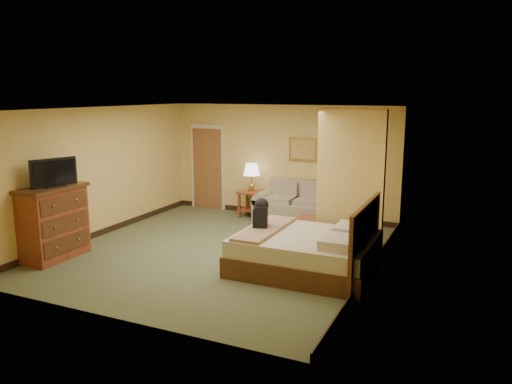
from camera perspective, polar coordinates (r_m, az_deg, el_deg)
The scene contains 17 objects.
floor at distance 9.28m, azimuth -4.09°, elevation -6.79°, with size 6.00×6.00×0.00m, color #505738.
ceiling at distance 8.82m, azimuth -4.33°, elevation 9.46°, with size 6.00×6.00×0.00m, color white.
back_wall at distance 11.65m, azimuth 2.89°, elevation 3.54°, with size 5.50×0.02×2.60m, color #DCB65D.
left_wall at distance 10.54m, azimuth -17.45°, elevation 2.19°, with size 0.02×6.00×2.60m, color #DCB65D.
right_wall at distance 8.03m, azimuth 13.28°, elevation -0.36°, with size 0.02×6.00×2.60m, color #DCB65D.
partition at distance 9.05m, azimuth 10.72°, elevation 1.05°, with size 1.20×0.15×2.60m, color #DCB65D.
door at distance 12.50m, azimuth -5.53°, elevation 2.80°, with size 0.94×0.16×2.10m.
baseboard at distance 11.87m, azimuth 2.81°, elevation -2.41°, with size 5.50×0.02×0.12m, color black.
loveseat at distance 11.25m, azimuth 4.67°, elevation -1.95°, with size 1.83×0.85×0.93m.
side_table at distance 11.72m, azimuth -0.49°, elevation -0.87°, with size 0.55×0.55×0.61m.
table_lamp at distance 11.59m, azimuth -0.50°, elevation 2.51°, with size 0.39×0.39×0.65m.
coffee_table at distance 9.81m, azimuth 6.42°, elevation -3.83°, with size 0.78×0.78×0.46m.
wall_picture at distance 11.40m, azimuth 5.46°, elevation 4.84°, with size 0.70×0.04×0.54m.
dresser at distance 9.42m, azimuth -22.13°, elevation -3.22°, with size 0.64×1.21×1.30m.
tv at distance 9.17m, azimuth -22.11°, elevation 1.99°, with size 0.31×0.78×0.49m.
bed at distance 8.23m, azimuth 6.11°, elevation -6.79°, with size 2.24×1.90×1.23m.
backpack at distance 8.42m, azimuth 0.63°, elevation -2.40°, with size 0.30×0.36×0.54m.
Camera 1 is at (4.24, -7.73, 2.90)m, focal length 35.00 mm.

